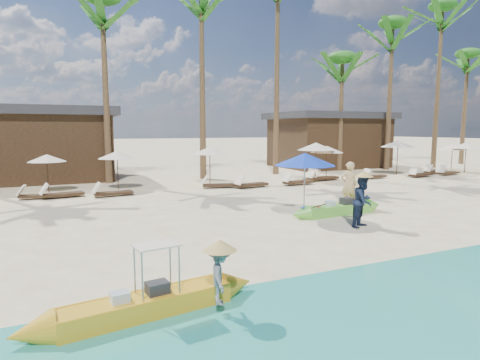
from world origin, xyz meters
name	(u,v)px	position (x,y,z in m)	size (l,w,h in m)	color
ground	(294,239)	(0.00, 0.00, 0.00)	(240.00, 240.00, 0.00)	#FFF2BC
wet_sand_strip	(456,315)	(0.00, -5.00, 0.00)	(240.00, 4.50, 0.01)	tan
green_canoe	(339,209)	(3.16, 2.12, 0.19)	(4.52, 0.78, 0.57)	#64C53C
yellow_canoe	(147,304)	(-4.62, -2.95, 0.19)	(4.48, 0.96, 1.17)	gold
tourist	(349,185)	(4.27, 2.96, 0.89)	(0.65, 0.43, 1.79)	#DBB276
vendor_green	(363,201)	(2.67, 0.32, 0.82)	(0.80, 0.62, 1.64)	#15213A
vendor_yellow	(220,275)	(-3.52, -3.39, 0.66)	(0.62, 0.36, 0.96)	gray
blue_umbrella	(305,159)	(1.67, 2.09, 2.02)	(2.07, 2.07, 2.23)	#99999E
resort_parasol_4	(47,158)	(-6.41, 11.91, 1.65)	(1.78, 1.78, 1.83)	#3D2818
lounger_4_left	(36,195)	(-6.88, 10.06, 0.19)	(1.69, 0.76, 0.55)	#3D2818
lounger_4_right	(60,193)	(-5.92, 9.93, 0.21)	(1.87, 0.81, 0.62)	#3D2818
resort_parasol_5	(117,155)	(-3.23, 11.47, 1.75)	(1.88, 1.88, 1.94)	#3D2818
lounger_5_left	(111,192)	(-3.81, 9.47, 0.20)	(1.80, 0.67, 0.60)	#3D2818
resort_parasol_6	(210,151)	(1.67, 11.46, 1.85)	(1.99, 1.99, 2.05)	#3D2818
lounger_6_left	(216,184)	(1.47, 9.97, 0.20)	(1.82, 0.98, 0.59)	#3D2818
lounger_6_right	(250,184)	(3.08, 9.31, 0.21)	(1.92, 0.87, 0.63)	#3D2818
resort_parasol_7	(316,146)	(7.63, 10.03, 2.03)	(2.19, 2.19, 2.25)	#3D2818
lounger_7_left	(297,181)	(5.86, 9.22, 0.21)	(1.90, 0.72, 0.63)	#3D2818
lounger_7_right	(320,177)	(8.02, 10.12, 0.22)	(1.99, 0.73, 0.66)	#3D2818
resort_parasol_8	(327,149)	(8.56, 10.26, 1.84)	(1.98, 1.98, 2.04)	#3D2818
lounger_8_left	(323,177)	(8.37, 10.25, 0.20)	(1.80, 0.67, 0.60)	#3D2818
resort_parasol_9	(398,144)	(14.60, 10.72, 2.05)	(2.21, 2.21, 2.28)	#3D2818
lounger_9_left	(373,176)	(11.63, 9.68, 0.19)	(1.67, 0.59, 0.56)	#3D2818
lounger_9_right	(419,174)	(14.86, 9.08, 0.20)	(1.86, 0.76, 0.61)	#3D2818
resort_parasol_10	(453,147)	(19.69, 10.63, 1.76)	(1.89, 1.89, 1.95)	#3D2818
lounger_10_left	(447,172)	(17.42, 9.14, 0.21)	(1.87, 0.72, 0.62)	#3D2818
lounger_10_right	(433,171)	(17.35, 10.16, 0.19)	(1.70, 0.64, 0.57)	#3D2818
resort_parasol_11	(466,146)	(20.00, 9.82, 1.89)	(2.03, 2.03, 2.09)	#3D2818
palm_3	(103,25)	(-3.36, 14.27, 8.58)	(2.08, 2.08, 10.52)	brown
palm_4	(201,19)	(2.15, 14.01, 9.45)	(2.08, 2.08, 11.70)	brown
palm_5	(278,7)	(7.45, 14.38, 10.82)	(2.08, 2.08, 13.60)	brown
palm_6	(342,72)	(12.84, 14.52, 7.05)	(2.08, 2.08, 8.51)	brown
palm_7	(392,46)	(16.57, 13.68, 8.99)	(2.08, 2.08, 11.08)	brown
palm_8	(441,34)	(21.07, 13.33, 10.18)	(2.08, 2.08, 12.70)	brown
palm_9	(467,70)	(26.21, 14.81, 8.06)	(2.08, 2.08, 9.82)	brown
pavilion_west	(19,143)	(-8.00, 17.50, 2.19)	(10.80, 6.60, 4.30)	#3D2818
pavilion_east	(328,139)	(14.00, 17.50, 2.20)	(8.80, 6.60, 4.30)	#3D2818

